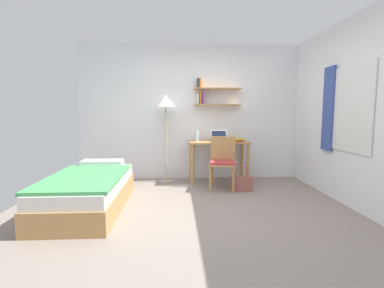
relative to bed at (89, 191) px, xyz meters
name	(u,v)px	position (x,y,z in m)	size (l,w,h in m)	color
ground_plane	(205,214)	(1.55, -0.30, -0.24)	(5.28, 5.28, 0.00)	gray
wall_back	(195,112)	(1.55, 1.72, 1.07)	(4.40, 0.27, 2.60)	white
wall_right	(363,112)	(3.57, -0.28, 1.06)	(0.10, 4.40, 2.60)	white
bed	(89,191)	(0.00, 0.00, 0.00)	(0.92, 1.88, 0.54)	#B2844C
desk	(219,149)	(1.97, 1.40, 0.38)	(1.10, 0.57, 0.76)	#B2844C
desk_chair	(223,160)	(1.96, 0.89, 0.25)	(0.52, 0.50, 0.88)	#B2844C
standing_lamp	(165,106)	(0.99, 1.42, 1.17)	(0.36, 0.36, 1.62)	#B2A893
laptop	(219,138)	(1.98, 1.41, 0.58)	(0.31, 0.23, 0.21)	#B7BABF
water_bottle	(197,136)	(1.56, 1.40, 0.63)	(0.06, 0.06, 0.22)	silver
book_stack	(239,140)	(2.34, 1.37, 0.55)	(0.20, 0.24, 0.05)	#D13D38
handbag	(242,183)	(2.26, 0.73, -0.10)	(0.33, 0.13, 0.41)	#99564C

